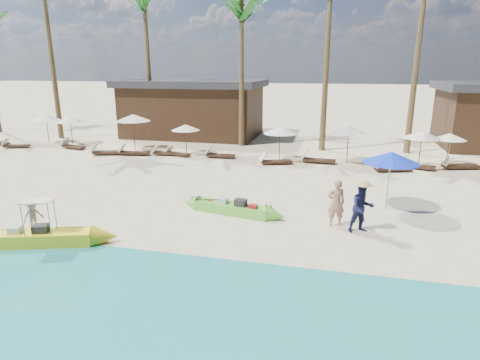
% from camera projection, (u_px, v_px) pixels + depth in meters
% --- Properties ---
extents(ground, '(240.00, 240.00, 0.00)m').
position_uv_depth(ground, '(242.00, 226.00, 13.82)').
color(ground, beige).
rests_on(ground, ground).
extents(wet_sand_strip, '(240.00, 4.50, 0.01)m').
position_uv_depth(wet_sand_strip, '(192.00, 308.00, 9.14)').
color(wet_sand_strip, tan).
rests_on(wet_sand_strip, ground).
extents(green_canoe, '(4.67, 1.17, 0.60)m').
position_uv_depth(green_canoe, '(232.00, 208.00, 15.02)').
color(green_canoe, '#64C83D').
rests_on(green_canoe, ground).
extents(yellow_canoe, '(5.43, 2.06, 1.45)m').
position_uv_depth(yellow_canoe, '(35.00, 238.00, 12.33)').
color(yellow_canoe, yellow).
rests_on(yellow_canoe, ground).
extents(tourist, '(0.68, 0.53, 1.66)m').
position_uv_depth(tourist, '(336.00, 203.00, 13.67)').
color(tourist, tan).
rests_on(tourist, ground).
extents(vendor_green, '(1.00, 0.90, 1.69)m').
position_uv_depth(vendor_green, '(362.00, 208.00, 13.15)').
color(vendor_green, '#15183B').
rests_on(vendor_green, ground).
extents(vendor_yellow, '(0.60, 0.74, 0.99)m').
position_uv_depth(vendor_yellow, '(33.00, 215.00, 12.96)').
color(vendor_yellow, gray).
rests_on(vendor_yellow, ground).
extents(blue_umbrella, '(2.11, 2.11, 2.28)m').
position_uv_depth(blue_umbrella, '(391.00, 157.00, 14.91)').
color(blue_umbrella, '#99999E').
rests_on(blue_umbrella, ground).
extents(resort_parasol_1, '(1.96, 1.96, 2.01)m').
position_uv_depth(resort_parasol_1, '(46.00, 118.00, 28.39)').
color(resort_parasol_1, '#372316').
rests_on(resort_parasol_1, ground).
extents(lounger_1_right, '(1.80, 1.03, 0.58)m').
position_uv_depth(lounger_1_right, '(15.00, 145.00, 27.03)').
color(lounger_1_right, '#372316').
rests_on(lounger_1_right, ground).
extents(resort_parasol_2, '(1.91, 1.91, 1.97)m').
position_uv_depth(resort_parasol_2, '(70.00, 119.00, 27.82)').
color(resort_parasol_2, '#372316').
rests_on(resort_parasol_2, ground).
extents(lounger_2_left, '(1.87, 0.92, 0.61)m').
position_uv_depth(lounger_2_left, '(72.00, 146.00, 26.77)').
color(lounger_2_left, '#372316').
rests_on(lounger_2_left, ground).
extents(resort_parasol_3, '(2.27, 2.27, 2.33)m').
position_uv_depth(resort_parasol_3, '(133.00, 118.00, 25.98)').
color(resort_parasol_3, '#372316').
rests_on(resort_parasol_3, ground).
extents(lounger_3_left, '(2.05, 1.16, 0.66)m').
position_uv_depth(lounger_3_left, '(106.00, 151.00, 24.92)').
color(lounger_3_left, '#372316').
rests_on(lounger_3_left, ground).
extents(lounger_3_right, '(1.94, 0.91, 0.63)m').
position_uv_depth(lounger_3_right, '(133.00, 152.00, 24.82)').
color(lounger_3_right, '#372316').
rests_on(lounger_3_right, ground).
extents(resort_parasol_4, '(1.81, 1.81, 1.86)m').
position_uv_depth(resort_parasol_4, '(186.00, 127.00, 24.76)').
color(resort_parasol_4, '#372316').
rests_on(resort_parasol_4, ground).
extents(lounger_4_left, '(1.75, 0.69, 0.58)m').
position_uv_depth(lounger_4_left, '(165.00, 152.00, 24.79)').
color(lounger_4_left, '#372316').
rests_on(lounger_4_left, ground).
extents(lounger_4_right, '(1.70, 0.95, 0.55)m').
position_uv_depth(lounger_4_right, '(177.00, 153.00, 24.69)').
color(lounger_4_right, '#372316').
rests_on(lounger_4_right, ground).
extents(resort_parasol_5, '(1.92, 1.92, 1.98)m').
position_uv_depth(resort_parasol_5, '(280.00, 130.00, 22.94)').
color(resort_parasol_5, '#372316').
rests_on(resort_parasol_5, ground).
extents(lounger_5_left, '(1.81, 0.58, 0.61)m').
position_uv_depth(lounger_5_left, '(218.00, 154.00, 24.13)').
color(lounger_5_left, '#372316').
rests_on(lounger_5_left, ground).
extents(resort_parasol_6, '(2.07, 2.07, 2.13)m').
position_uv_depth(resort_parasol_6, '(349.00, 130.00, 22.34)').
color(resort_parasol_6, '#372316').
rests_on(resort_parasol_6, ground).
extents(lounger_6_left, '(1.90, 1.10, 0.62)m').
position_uv_depth(lounger_6_left, '(274.00, 161.00, 22.53)').
color(lounger_6_left, '#372316').
rests_on(lounger_6_left, ground).
extents(lounger_6_right, '(1.97, 0.72, 0.66)m').
position_uv_depth(lounger_6_right, '(317.00, 159.00, 22.82)').
color(lounger_6_right, '#372316').
rests_on(lounger_6_right, ground).
extents(resort_parasol_7, '(1.99, 1.99, 2.05)m').
position_uv_depth(resort_parasol_7, '(422.00, 135.00, 21.13)').
color(resort_parasol_7, '#372316').
rests_on(resort_parasol_7, ground).
extents(lounger_7_left, '(2.04, 1.16, 0.66)m').
position_uv_depth(lounger_7_left, '(390.00, 167.00, 20.96)').
color(lounger_7_left, '#372316').
rests_on(lounger_7_left, ground).
extents(lounger_7_right, '(1.91, 1.12, 0.62)m').
position_uv_depth(lounger_7_right, '(415.00, 165.00, 21.55)').
color(lounger_7_right, '#372316').
rests_on(lounger_7_right, ground).
extents(resort_parasol_8, '(1.76, 1.76, 1.82)m').
position_uv_depth(resort_parasol_8, '(450.00, 137.00, 21.80)').
color(resort_parasol_8, '#372316').
rests_on(resort_parasol_8, ground).
extents(lounger_8_left, '(2.07, 1.11, 0.67)m').
position_uv_depth(lounger_8_left, '(458.00, 165.00, 21.47)').
color(lounger_8_left, '#372316').
rests_on(lounger_8_left, ground).
extents(palm_2, '(2.08, 2.08, 11.33)m').
position_uv_depth(palm_2, '(145.00, 8.00, 27.75)').
color(palm_2, brown).
rests_on(palm_2, ground).
extents(palm_3, '(2.08, 2.08, 10.52)m').
position_uv_depth(palm_3, '(242.00, 13.00, 25.58)').
color(palm_3, brown).
rests_on(palm_3, ground).
extents(pavilion_west, '(10.80, 6.60, 4.30)m').
position_uv_depth(pavilion_west, '(193.00, 108.00, 31.38)').
color(pavilion_west, '#372316').
rests_on(pavilion_west, ground).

